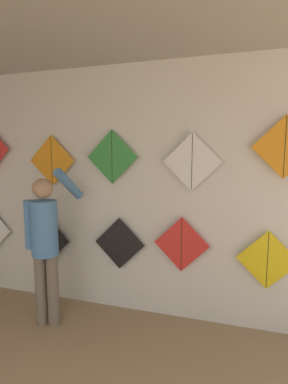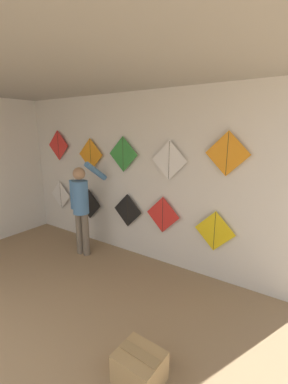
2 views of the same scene
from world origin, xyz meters
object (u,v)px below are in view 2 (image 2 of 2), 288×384
object	(u,v)px
cardboard_box	(140,367)
kite_5	(58,145)
kite_0	(61,195)
kite_2	(128,210)
kite_1	(89,204)
shopkeeper	(81,203)
kite_3	(163,215)
kite_7	(123,154)
kite_4	(215,231)
kite_6	(91,154)
kite_9	(227,154)
kite_8	(169,160)

from	to	relation	value
cardboard_box	kite_5	bearing A→B (deg)	150.47
kite_0	kite_2	distance (m)	1.83
kite_1	kite_5	bearing A→B (deg)	180.00
shopkeeper	kite_1	size ratio (longest dim) A/B	2.80
kite_0	kite_3	xyz separation A→B (m)	(2.55, 0.00, 0.03)
shopkeeper	kite_0	size ratio (longest dim) A/B	2.80
kite_7	kite_4	bearing A→B (deg)	0.00
cardboard_box	kite_2	distance (m)	2.59
kite_4	kite_6	size ratio (longest dim) A/B	1.00
kite_1	kite_6	world-z (taller)	kite_6
kite_2	kite_5	distance (m)	2.08
kite_0	kite_4	distance (m)	3.41
kite_2	shopkeeper	bearing A→B (deg)	-142.53
kite_2	kite_9	distance (m)	2.00
cardboard_box	kite_1	distance (m)	3.27
kite_1	kite_3	world-z (taller)	kite_3
kite_0	kite_5	distance (m)	1.06
kite_1	kite_8	bearing A→B (deg)	0.00
cardboard_box	kite_9	world-z (taller)	kite_9
kite_3	kite_6	world-z (taller)	kite_6
kite_5	kite_9	world-z (taller)	kite_9
kite_2	kite_4	distance (m)	1.58
cardboard_box	kite_6	distance (m)	3.51
shopkeeper	kite_3	world-z (taller)	shopkeeper
shopkeeper	kite_3	xyz separation A→B (m)	(1.36, 0.49, -0.09)
kite_7	shopkeeper	bearing A→B (deg)	-138.92
shopkeeper	kite_8	size ratio (longest dim) A/B	2.80
cardboard_box	kite_4	distance (m)	2.02
kite_8	kite_7	bearing A→B (deg)	180.00
kite_2	kite_5	bearing A→B (deg)	180.00
kite_7	kite_1	bearing A→B (deg)	180.00
cardboard_box	kite_3	world-z (taller)	kite_3
kite_3	kite_5	xyz separation A→B (m)	(-2.50, 0.00, 1.02)
kite_4	kite_8	size ratio (longest dim) A/B	1.00
kite_1	kite_4	bearing A→B (deg)	0.00
kite_7	kite_9	world-z (taller)	kite_9
kite_3	kite_4	distance (m)	0.87
kite_0	kite_6	world-z (taller)	kite_6
kite_1	kite_8	size ratio (longest dim) A/B	1.00
cardboard_box	kite_6	size ratio (longest dim) A/B	0.69
cardboard_box	kite_2	bearing A→B (deg)	130.03
kite_8	kite_1	bearing A→B (deg)	180.00
kite_4	kite_9	distance (m)	1.12
shopkeeper	kite_5	xyz separation A→B (m)	(-1.14, 0.49, 0.94)
cardboard_box	kite_8	distance (m)	2.63
kite_7	kite_8	size ratio (longest dim) A/B	1.00
kite_4	kite_5	size ratio (longest dim) A/B	1.00
kite_0	kite_5	bearing A→B (deg)	0.00
kite_3	kite_4	xyz separation A→B (m)	(0.86, 0.00, -0.08)
kite_3	kite_6	xyz separation A→B (m)	(-1.57, 0.00, 0.89)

